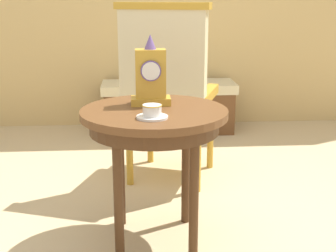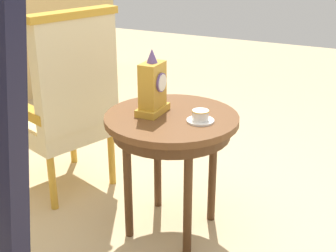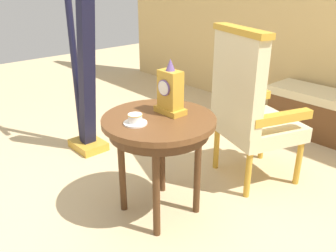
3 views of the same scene
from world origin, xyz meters
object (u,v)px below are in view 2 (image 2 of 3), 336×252
at_px(teacup_left, 200,117).
at_px(mantel_clock, 153,88).
at_px(side_table, 172,130).
at_px(armchair, 67,101).

height_order(teacup_left, mantel_clock, mantel_clock).
relative_size(side_table, armchair, 0.60).
bearing_deg(armchair, side_table, -98.93).
height_order(teacup_left, armchair, armchair).
bearing_deg(side_table, mantel_clock, 96.54).
xyz_separation_m(side_table, teacup_left, (-0.02, -0.16, 0.11)).
distance_m(teacup_left, mantel_clock, 0.29).
bearing_deg(armchair, teacup_left, -98.29).
bearing_deg(mantel_clock, teacup_left, -90.81).
relative_size(side_table, mantel_clock, 2.05).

